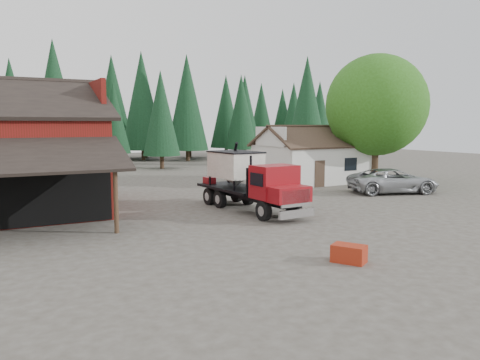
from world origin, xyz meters
name	(u,v)px	position (x,y,z in m)	size (l,w,h in m)	color
ground	(253,229)	(0.00, 0.00, 0.00)	(120.00, 120.00, 0.00)	#443F35
farmhouse	(312,161)	(13.00, 13.00, 1.67)	(8.60, 6.42, 4.65)	silver
deciduous_tree	(377,109)	(17.01, 9.97, 5.91)	(8.00, 8.00, 10.20)	#382619
conifer_backdrop	(84,163)	(0.00, 42.00, 0.00)	(76.00, 16.00, 16.00)	black
near_pine_b	(161,113)	(6.00, 30.00, 5.89)	(3.96, 3.96, 10.40)	#382619
near_pine_c	(307,105)	(22.00, 26.00, 6.89)	(4.84, 4.84, 12.40)	#382619
near_pine_d	(55,98)	(-4.00, 34.00, 7.39)	(5.28, 5.28, 13.40)	#382619
feed_truck	(249,179)	(2.06, 4.03, 1.72)	(2.82, 8.26, 3.67)	black
silver_car	(393,181)	(14.00, 5.12, 0.84)	(2.79, 6.05, 1.68)	#A9ACB1
equip_box	(349,254)	(0.29, -6.00, 0.30)	(0.70, 1.10, 0.60)	maroon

